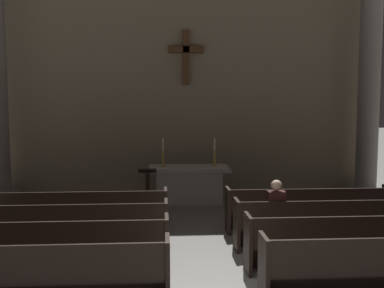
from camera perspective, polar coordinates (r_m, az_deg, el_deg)
The scene contains 14 objects.
pew_left_row_1 at distance 6.49m, azimuth -19.28°, elevation -15.46°, with size 3.55×0.50×0.95m.
pew_left_row_2 at distance 7.52m, azimuth -16.95°, elevation -12.48°, with size 3.55×0.50×0.95m.
pew_left_row_3 at distance 8.57m, azimuth -15.22°, elevation -10.21°, with size 3.55×0.50×0.95m.
pew_left_row_4 at distance 9.64m, azimuth -13.88°, elevation -8.43°, with size 3.55×0.50×0.95m.
pew_right_row_2 at distance 7.96m, azimuth 19.82°, elevation -11.56°, with size 3.55×0.50×0.95m.
pew_right_row_3 at distance 8.96m, azimuth 16.91°, elevation -9.57°, with size 3.55×0.50×0.95m.
pew_right_row_4 at distance 9.99m, azimuth 14.62°, elevation -7.97°, with size 3.55×0.50×0.95m.
column_right_fourth at distance 14.13m, azimuth 21.52°, elevation 7.39°, with size 0.92×0.92×6.85m.
altar at distance 12.29m, azimuth -0.39°, elevation -5.02°, with size 2.20×0.90×1.01m.
candlestick_left at distance 12.16m, azimuth -3.69°, elevation -1.68°, with size 0.16×0.16×0.77m.
candlestick_right at distance 12.24m, azimuth 2.88°, elevation -1.63°, with size 0.16×0.16×0.77m.
apse_with_cross at distance 13.82m, azimuth -0.82°, elevation 9.26°, with size 11.55×0.44×7.37m.
lectern at distance 11.09m, azimuth -5.65°, elevation -6.10°, with size 0.44×0.36×1.15m.
lone_worshipper at distance 8.64m, azimuth 10.45°, elevation -8.51°, with size 0.32×0.43×1.32m.
Camera 1 is at (-0.71, -5.88, 2.76)m, focal length 42.13 mm.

